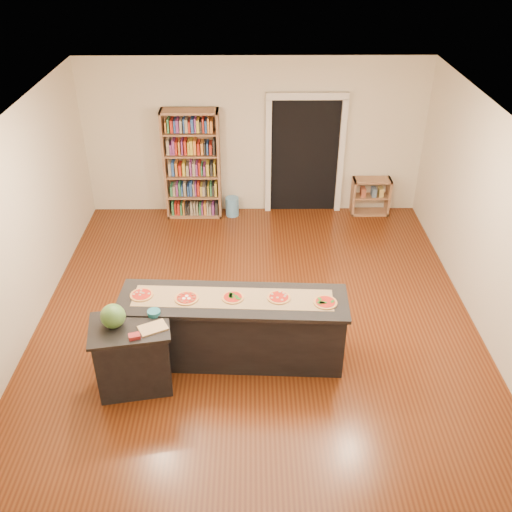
{
  "coord_description": "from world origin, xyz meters",
  "views": [
    {
      "loc": [
        -0.06,
        -6.11,
        4.93
      ],
      "look_at": [
        0.0,
        0.2,
        1.0
      ],
      "focal_mm": 40.0,
      "sensor_mm": 36.0,
      "label": 1
    }
  ],
  "objects_px": {
    "bookshelf": "(192,165)",
    "low_shelf": "(370,196)",
    "watermelon": "(113,316)",
    "waste_bin": "(232,206)",
    "kitchen_island": "(234,328)",
    "side_counter": "(133,355)"
  },
  "relations": [
    {
      "from": "bookshelf",
      "to": "low_shelf",
      "type": "xyz_separation_m",
      "value": [
        3.22,
        0.03,
        -0.64
      ]
    },
    {
      "from": "kitchen_island",
      "to": "waste_bin",
      "type": "height_order",
      "value": "kitchen_island"
    },
    {
      "from": "kitchen_island",
      "to": "side_counter",
      "type": "bearing_deg",
      "value": -154.95
    },
    {
      "from": "kitchen_island",
      "to": "side_counter",
      "type": "xyz_separation_m",
      "value": [
        -1.15,
        -0.47,
        -0.01
      ]
    },
    {
      "from": "kitchen_island",
      "to": "side_counter",
      "type": "distance_m",
      "value": 1.24
    },
    {
      "from": "kitchen_island",
      "to": "low_shelf",
      "type": "relative_size",
      "value": 4.0
    },
    {
      "from": "bookshelf",
      "to": "side_counter",
      "type": "bearing_deg",
      "value": -94.48
    },
    {
      "from": "low_shelf",
      "to": "waste_bin",
      "type": "xyz_separation_m",
      "value": [
        -2.54,
        -0.05,
        -0.17
      ]
    },
    {
      "from": "bookshelf",
      "to": "low_shelf",
      "type": "relative_size",
      "value": 2.87
    },
    {
      "from": "waste_bin",
      "to": "low_shelf",
      "type": "bearing_deg",
      "value": 1.23
    },
    {
      "from": "kitchen_island",
      "to": "bookshelf",
      "type": "relative_size",
      "value": 1.39
    },
    {
      "from": "side_counter",
      "to": "bookshelf",
      "type": "xyz_separation_m",
      "value": [
        0.34,
        4.36,
        0.54
      ]
    },
    {
      "from": "side_counter",
      "to": "bookshelf",
      "type": "height_order",
      "value": "bookshelf"
    },
    {
      "from": "kitchen_island",
      "to": "bookshelf",
      "type": "bearing_deg",
      "value": 104.74
    },
    {
      "from": "kitchen_island",
      "to": "low_shelf",
      "type": "distance_m",
      "value": 4.6
    },
    {
      "from": "side_counter",
      "to": "low_shelf",
      "type": "height_order",
      "value": "side_counter"
    },
    {
      "from": "bookshelf",
      "to": "waste_bin",
      "type": "bearing_deg",
      "value": -2.22
    },
    {
      "from": "bookshelf",
      "to": "watermelon",
      "type": "bearing_deg",
      "value": -96.56
    },
    {
      "from": "bookshelf",
      "to": "low_shelf",
      "type": "bearing_deg",
      "value": 0.5
    },
    {
      "from": "kitchen_island",
      "to": "waste_bin",
      "type": "xyz_separation_m",
      "value": [
        -0.12,
        3.86,
        -0.28
      ]
    },
    {
      "from": "side_counter",
      "to": "kitchen_island",
      "type": "bearing_deg",
      "value": 12.31
    },
    {
      "from": "watermelon",
      "to": "waste_bin",
      "type": "bearing_deg",
      "value": 74.66
    }
  ]
}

